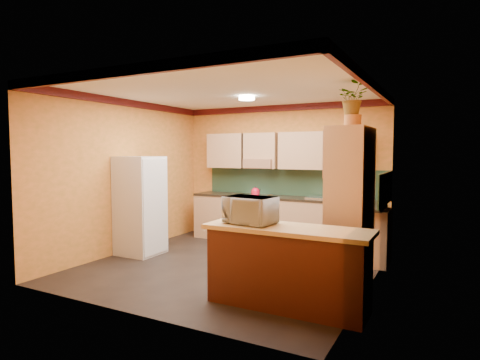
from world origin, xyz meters
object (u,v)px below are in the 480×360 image
base_cabinets_back (281,221)px  fridge (140,205)px  stove (252,218)px  microwave (250,210)px  pantry (350,207)px  breakfast_bar (287,269)px

base_cabinets_back → fridge: fridge is taller
stove → microwave: microwave is taller
pantry → microwave: size_ratio=3.63×
breakfast_bar → microwave: (-0.47, 0.00, 0.65)m
stove → pantry: 3.03m
stove → breakfast_bar: stove is taller
base_cabinets_back → breakfast_bar: bearing=-66.8°
stove → fridge: (-1.26, -1.84, 0.39)m
stove → microwave: size_ratio=1.57×
base_cabinets_back → stove: size_ratio=4.01×
fridge → breakfast_bar: size_ratio=0.94×
pantry → stove: bearing=141.9°
pantry → microwave: bearing=-130.6°
base_cabinets_back → fridge: (-1.89, -1.84, 0.41)m
pantry → breakfast_bar: pantry is taller
fridge → breakfast_bar: fridge is taller
stove → pantry: pantry is taller
fridge → base_cabinets_back: bearing=44.3°
stove → fridge: 2.27m
base_cabinets_back → microwave: (0.78, -2.92, 0.65)m
fridge → pantry: 3.61m
fridge → pantry: (3.60, 0.01, 0.20)m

